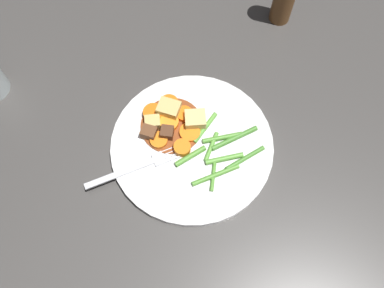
{
  "coord_description": "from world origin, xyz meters",
  "views": [
    {
      "loc": [
        -0.12,
        0.23,
        0.6
      ],
      "look_at": [
        0.0,
        0.0,
        0.01
      ],
      "focal_mm": 36.33,
      "sensor_mm": 36.0,
      "label": 1
    }
  ],
  "objects_px": {
    "carrot_slice_2": "(169,104)",
    "meat_chunk_0": "(149,133)",
    "carrot_slice_1": "(182,148)",
    "carrot_slice_4": "(184,114)",
    "dinner_plate": "(192,146)",
    "carrot_slice_6": "(153,114)",
    "potato_chunk_1": "(153,122)",
    "meat_chunk_1": "(167,133)",
    "carrot_slice_0": "(190,132)",
    "fork": "(141,166)",
    "potato_chunk_0": "(195,120)",
    "potato_chunk_2": "(169,110)",
    "carrot_slice_3": "(159,140)",
    "carrot_slice_5": "(169,123)"
  },
  "relations": [
    {
      "from": "carrot_slice_5",
      "to": "potato_chunk_1",
      "type": "height_order",
      "value": "potato_chunk_1"
    },
    {
      "from": "carrot_slice_1",
      "to": "potato_chunk_1",
      "type": "distance_m",
      "value": 0.07
    },
    {
      "from": "carrot_slice_1",
      "to": "carrot_slice_4",
      "type": "distance_m",
      "value": 0.06
    },
    {
      "from": "potato_chunk_0",
      "to": "fork",
      "type": "xyz_separation_m",
      "value": [
        0.04,
        0.11,
        -0.01
      ]
    },
    {
      "from": "potato_chunk_1",
      "to": "carrot_slice_3",
      "type": "bearing_deg",
      "value": 135.3
    },
    {
      "from": "potato_chunk_1",
      "to": "fork",
      "type": "distance_m",
      "value": 0.08
    },
    {
      "from": "potato_chunk_2",
      "to": "meat_chunk_1",
      "type": "xyz_separation_m",
      "value": [
        -0.02,
        0.04,
        -0.0
      ]
    },
    {
      "from": "potato_chunk_0",
      "to": "potato_chunk_2",
      "type": "relative_size",
      "value": 0.95
    },
    {
      "from": "meat_chunk_1",
      "to": "fork",
      "type": "xyz_separation_m",
      "value": [
        0.01,
        0.07,
        -0.01
      ]
    },
    {
      "from": "carrot_slice_1",
      "to": "potato_chunk_0",
      "type": "xyz_separation_m",
      "value": [
        0.0,
        -0.05,
        0.01
      ]
    },
    {
      "from": "carrot_slice_2",
      "to": "meat_chunk_1",
      "type": "relative_size",
      "value": 1.58
    },
    {
      "from": "meat_chunk_1",
      "to": "carrot_slice_6",
      "type": "bearing_deg",
      "value": -29.06
    },
    {
      "from": "potato_chunk_1",
      "to": "meat_chunk_1",
      "type": "relative_size",
      "value": 1.22
    },
    {
      "from": "carrot_slice_4",
      "to": "fork",
      "type": "distance_m",
      "value": 0.12
    },
    {
      "from": "meat_chunk_0",
      "to": "meat_chunk_1",
      "type": "relative_size",
      "value": 1.18
    },
    {
      "from": "carrot_slice_3",
      "to": "carrot_slice_2",
      "type": "bearing_deg",
      "value": -74.83
    },
    {
      "from": "dinner_plate",
      "to": "potato_chunk_2",
      "type": "bearing_deg",
      "value": -28.11
    },
    {
      "from": "dinner_plate",
      "to": "potato_chunk_0",
      "type": "xyz_separation_m",
      "value": [
        0.01,
        -0.04,
        0.02
      ]
    },
    {
      "from": "meat_chunk_0",
      "to": "meat_chunk_1",
      "type": "bearing_deg",
      "value": -152.35
    },
    {
      "from": "carrot_slice_0",
      "to": "potato_chunk_0",
      "type": "relative_size",
      "value": 1.02
    },
    {
      "from": "potato_chunk_2",
      "to": "fork",
      "type": "xyz_separation_m",
      "value": [
        -0.01,
        0.11,
        -0.01
      ]
    },
    {
      "from": "carrot_slice_1",
      "to": "meat_chunk_1",
      "type": "relative_size",
      "value": 1.36
    },
    {
      "from": "dinner_plate",
      "to": "fork",
      "type": "distance_m",
      "value": 0.09
    },
    {
      "from": "fork",
      "to": "carrot_slice_5",
      "type": "bearing_deg",
      "value": -92.26
    },
    {
      "from": "carrot_slice_3",
      "to": "carrot_slice_4",
      "type": "height_order",
      "value": "carrot_slice_4"
    },
    {
      "from": "carrot_slice_3",
      "to": "fork",
      "type": "bearing_deg",
      "value": 85.09
    },
    {
      "from": "meat_chunk_1",
      "to": "carrot_slice_5",
      "type": "bearing_deg",
      "value": -68.44
    },
    {
      "from": "carrot_slice_1",
      "to": "fork",
      "type": "xyz_separation_m",
      "value": [
        0.05,
        0.06,
        -0.01
      ]
    },
    {
      "from": "potato_chunk_0",
      "to": "carrot_slice_1",
      "type": "bearing_deg",
      "value": 93.79
    },
    {
      "from": "fork",
      "to": "potato_chunk_1",
      "type": "bearing_deg",
      "value": -75.44
    },
    {
      "from": "potato_chunk_0",
      "to": "potato_chunk_1",
      "type": "distance_m",
      "value": 0.07
    },
    {
      "from": "carrot_slice_4",
      "to": "potato_chunk_2",
      "type": "relative_size",
      "value": 0.78
    },
    {
      "from": "dinner_plate",
      "to": "carrot_slice_0",
      "type": "xyz_separation_m",
      "value": [
        0.01,
        -0.02,
        0.01
      ]
    },
    {
      "from": "potato_chunk_1",
      "to": "carrot_slice_2",
      "type": "bearing_deg",
      "value": -97.37
    },
    {
      "from": "carrot_slice_3",
      "to": "potato_chunk_2",
      "type": "height_order",
      "value": "potato_chunk_2"
    },
    {
      "from": "carrot_slice_1",
      "to": "meat_chunk_1",
      "type": "distance_m",
      "value": 0.04
    },
    {
      "from": "dinner_plate",
      "to": "carrot_slice_3",
      "type": "bearing_deg",
      "value": 23.16
    },
    {
      "from": "carrot_slice_0",
      "to": "carrot_slice_3",
      "type": "height_order",
      "value": "same"
    },
    {
      "from": "dinner_plate",
      "to": "carrot_slice_1",
      "type": "relative_size",
      "value": 9.58
    },
    {
      "from": "carrot_slice_2",
      "to": "meat_chunk_0",
      "type": "bearing_deg",
      "value": 88.6
    },
    {
      "from": "dinner_plate",
      "to": "carrot_slice_6",
      "type": "height_order",
      "value": "carrot_slice_6"
    },
    {
      "from": "carrot_slice_6",
      "to": "fork",
      "type": "xyz_separation_m",
      "value": [
        -0.03,
        0.09,
        -0.01
      ]
    },
    {
      "from": "carrot_slice_3",
      "to": "carrot_slice_1",
      "type": "bearing_deg",
      "value": -172.36
    },
    {
      "from": "carrot_slice_1",
      "to": "fork",
      "type": "bearing_deg",
      "value": 51.31
    },
    {
      "from": "carrot_slice_3",
      "to": "potato_chunk_1",
      "type": "bearing_deg",
      "value": -44.7
    },
    {
      "from": "dinner_plate",
      "to": "carrot_slice_4",
      "type": "distance_m",
      "value": 0.06
    },
    {
      "from": "carrot_slice_3",
      "to": "potato_chunk_0",
      "type": "relative_size",
      "value": 0.86
    },
    {
      "from": "carrot_slice_3",
      "to": "meat_chunk_0",
      "type": "bearing_deg",
      "value": -7.33
    },
    {
      "from": "carrot_slice_6",
      "to": "meat_chunk_1",
      "type": "xyz_separation_m",
      "value": [
        -0.04,
        0.02,
        0.0
      ]
    },
    {
      "from": "potato_chunk_1",
      "to": "dinner_plate",
      "type": "bearing_deg",
      "value": 178.5
    }
  ]
}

